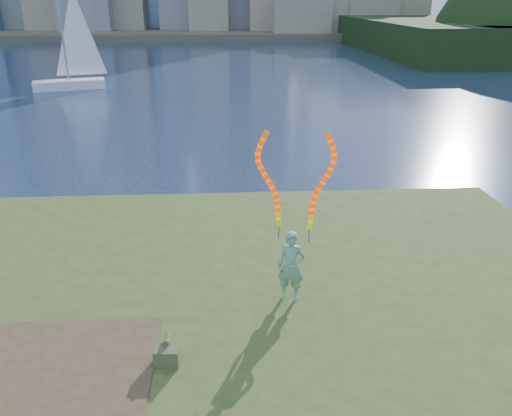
{
  "coord_description": "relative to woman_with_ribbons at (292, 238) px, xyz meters",
  "views": [
    {
      "loc": [
        0.77,
        -10.18,
        6.75
      ],
      "look_at": [
        1.44,
        1.0,
        2.01
      ],
      "focal_mm": 35.0,
      "sensor_mm": 36.0,
      "label": 1
    }
  ],
  "objects": [
    {
      "name": "grassy_knoll",
      "position": [
        -2.06,
        -1.17,
        -1.89
      ],
      "size": [
        20.0,
        18.0,
        0.8
      ],
      "color": "#3B4B1A",
      "rests_on": "ground"
    },
    {
      "name": "sailboat",
      "position": [
        -13.43,
        32.23,
        -0.73
      ],
      "size": [
        5.75,
        3.15,
        8.68
      ],
      "rotation": [
        0.0,
        0.0,
        0.28
      ],
      "color": "white",
      "rests_on": "ground"
    },
    {
      "name": "canvas_bag",
      "position": [
        -2.42,
        -1.92,
        -1.25
      ],
      "size": [
        0.46,
        0.52,
        0.42
      ],
      "rotation": [
        0.0,
        0.0,
        -0.07
      ],
      "color": "#464E29",
      "rests_on": "grassy_knoll"
    },
    {
      "name": "woman_with_ribbons",
      "position": [
        0.0,
        0.0,
        0.0
      ],
      "size": [
        1.94,
        0.66,
        3.95
      ],
      "rotation": [
        0.0,
        0.0,
        -0.3
      ],
      "color": "#227841",
      "rests_on": "grassy_knoll"
    },
    {
      "name": "dirt_patch",
      "position": [
        -4.26,
        -2.07,
        -1.41
      ],
      "size": [
        3.2,
        3.0,
        0.02
      ],
      "primitive_type": "cube",
      "color": "#47331E",
      "rests_on": "grassy_knoll"
    },
    {
      "name": "ground",
      "position": [
        -2.06,
        1.13,
        -2.22
      ],
      "size": [
        320.0,
        320.0,
        0.0
      ],
      "primitive_type": "plane",
      "color": "#18253E",
      "rests_on": "ground"
    },
    {
      "name": "far_shore",
      "position": [
        -2.06,
        96.13,
        -1.62
      ],
      "size": [
        320.0,
        40.0,
        1.2
      ],
      "primitive_type": "cube",
      "color": "#4D4838",
      "rests_on": "ground"
    }
  ]
}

